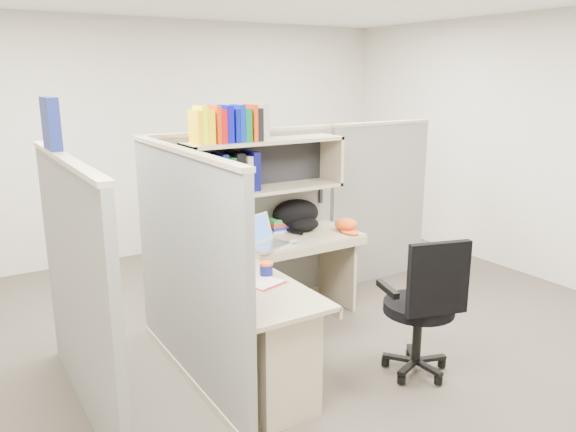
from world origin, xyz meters
TOP-DOWN VIEW (x-y plane):
  - ground at (0.00, 0.00)m, footprint 6.00×6.00m
  - room_shell at (0.00, 0.00)m, footprint 6.00×6.00m
  - cubicle at (-0.37, 0.45)m, footprint 3.79×1.84m
  - desk at (-0.41, -0.29)m, footprint 1.74×1.75m
  - laptop at (-0.05, 0.41)m, footprint 0.46×0.46m
  - backpack at (0.45, 0.71)m, footprint 0.46×0.37m
  - orange_cap at (0.79, 0.47)m, footprint 0.27×0.29m
  - snack_canister at (-0.39, -0.16)m, footprint 0.10×0.10m
  - tissue_box at (-0.74, -0.41)m, footprint 0.15×0.15m
  - mouse at (0.18, 0.38)m, footprint 0.10×0.07m
  - paper_cup at (0.02, 0.76)m, footprint 0.08×0.08m
  - book_stack at (0.25, 0.80)m, footprint 0.18×0.24m
  - loose_paper at (-0.48, -0.22)m, footprint 0.29×0.34m
  - task_chair at (0.49, -0.79)m, footprint 0.59×0.55m

SIDE VIEW (x-z plane):
  - ground at x=0.00m, z-range 0.00..0.00m
  - task_chair at x=0.49m, z-range -0.15..0.89m
  - desk at x=-0.41m, z-range 0.07..0.80m
  - loose_paper at x=-0.48m, z-range 0.73..0.73m
  - mouse at x=0.18m, z-range 0.73..0.76m
  - snack_canister at x=-0.39m, z-range 0.73..0.83m
  - paper_cup at x=0.02m, z-range 0.73..0.84m
  - orange_cap at x=0.79m, z-range 0.73..0.84m
  - book_stack at x=0.25m, z-range 0.73..0.85m
  - tissue_box at x=-0.74m, z-range 0.73..0.93m
  - laptop at x=-0.05m, z-range 0.73..0.99m
  - backpack at x=0.45m, z-range 0.73..1.00m
  - cubicle at x=-0.37m, z-range -0.07..1.88m
  - room_shell at x=0.00m, z-range -1.38..4.62m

